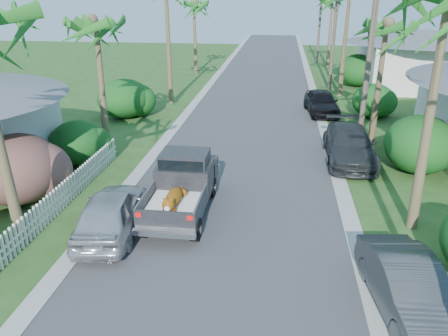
# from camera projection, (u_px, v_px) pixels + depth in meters

# --- Properties ---
(ground) EXTENTS (120.00, 120.00, 0.00)m
(ground) POSITION_uv_depth(u_px,v_px,m) (197.00, 333.00, 10.18)
(ground) COLOR #28471A
(ground) RESTS_ON ground
(road) EXTENTS (8.00, 100.00, 0.02)m
(road) POSITION_uv_depth(u_px,v_px,m) (258.00, 96.00, 33.15)
(road) COLOR #38383A
(road) RESTS_ON ground
(curb_left) EXTENTS (0.60, 100.00, 0.06)m
(curb_left) POSITION_uv_depth(u_px,v_px,m) (202.00, 94.00, 33.65)
(curb_left) COLOR #A5A39E
(curb_left) RESTS_ON ground
(curb_right) EXTENTS (0.60, 100.00, 0.06)m
(curb_right) POSITION_uv_depth(u_px,v_px,m) (315.00, 97.00, 32.63)
(curb_right) COLOR #A5A39E
(curb_right) RESTS_ON ground
(pickup_truck) EXTENTS (1.98, 5.12, 2.06)m
(pickup_truck) POSITION_uv_depth(u_px,v_px,m) (184.00, 182.00, 15.76)
(pickup_truck) COLOR black
(pickup_truck) RESTS_ON ground
(parked_car_rn) EXTENTS (1.98, 4.30, 1.37)m
(parked_car_rn) POSITION_uv_depth(u_px,v_px,m) (408.00, 288.00, 10.64)
(parked_car_rn) COLOR #313537
(parked_car_rn) RESTS_ON ground
(parked_car_rm) EXTENTS (2.22, 5.33, 1.54)m
(parked_car_rm) POSITION_uv_depth(u_px,v_px,m) (349.00, 145.00, 20.32)
(parked_car_rm) COLOR #2A2C2E
(parked_car_rm) RESTS_ON ground
(parked_car_rf) EXTENTS (2.28, 4.61, 1.51)m
(parked_car_rf) POSITION_uv_depth(u_px,v_px,m) (322.00, 102.00, 28.11)
(parked_car_rf) COLOR black
(parked_car_rf) RESTS_ON ground
(parked_car_ln) EXTENTS (2.28, 4.56, 1.49)m
(parked_car_ln) POSITION_uv_depth(u_px,v_px,m) (111.00, 212.00, 14.17)
(parked_car_ln) COLOR #B1B3B8
(parked_car_ln) RESTS_ON ground
(palm_l_b) EXTENTS (4.40, 4.40, 7.40)m
(palm_l_b) POSITION_uv_depth(u_px,v_px,m) (95.00, 21.00, 19.70)
(palm_l_b) COLOR brown
(palm_l_b) RESTS_ON ground
(palm_l_d) EXTENTS (4.40, 4.40, 7.70)m
(palm_l_d) POSITION_uv_depth(u_px,v_px,m) (194.00, 3.00, 39.77)
(palm_l_d) COLOR brown
(palm_l_d) RESTS_ON ground
(palm_r_b) EXTENTS (4.40, 4.40, 7.20)m
(palm_r_b) POSITION_uv_depth(u_px,v_px,m) (387.00, 24.00, 20.94)
(palm_r_b) COLOR brown
(palm_r_b) RESTS_ON ground
(shrub_l_b) EXTENTS (3.00, 3.30, 2.60)m
(shrub_l_b) POSITION_uv_depth(u_px,v_px,m) (19.00, 169.00, 16.13)
(shrub_l_b) COLOR #A5174D
(shrub_l_b) RESTS_ON ground
(shrub_l_c) EXTENTS (2.40, 2.64, 2.00)m
(shrub_l_c) POSITION_uv_depth(u_px,v_px,m) (77.00, 143.00, 19.87)
(shrub_l_c) COLOR #144816
(shrub_l_c) RESTS_ON ground
(shrub_l_d) EXTENTS (3.20, 3.52, 2.40)m
(shrub_l_d) POSITION_uv_depth(u_px,v_px,m) (124.00, 98.00, 27.22)
(shrub_l_d) COLOR #144816
(shrub_l_d) RESTS_ON ground
(shrub_r_b) EXTENTS (3.00, 3.30, 2.50)m
(shrub_r_b) POSITION_uv_depth(u_px,v_px,m) (420.00, 144.00, 18.89)
(shrub_r_b) COLOR #144816
(shrub_r_b) RESTS_ON ground
(shrub_r_c) EXTENTS (2.60, 2.86, 2.10)m
(shrub_r_c) POSITION_uv_depth(u_px,v_px,m) (373.00, 101.00, 27.27)
(shrub_r_c) COLOR #144816
(shrub_r_c) RESTS_ON ground
(shrub_r_d) EXTENTS (3.20, 3.52, 2.60)m
(shrub_r_d) POSITION_uv_depth(u_px,v_px,m) (358.00, 70.00, 36.31)
(shrub_r_d) COLOR #144816
(shrub_r_d) RESTS_ON ground
(picket_fence) EXTENTS (0.10, 11.00, 1.00)m
(picket_fence) POSITION_uv_depth(u_px,v_px,m) (61.00, 197.00, 15.76)
(picket_fence) COLOR white
(picket_fence) RESTS_ON ground
(house_right_far) EXTENTS (9.00, 8.00, 4.60)m
(house_right_far) POSITION_uv_depth(u_px,v_px,m) (422.00, 61.00, 35.41)
(house_right_far) COLOR silver
(house_right_far) RESTS_ON ground
(utility_pole_b) EXTENTS (1.60, 0.26, 9.00)m
(utility_pole_b) POSITION_uv_depth(u_px,v_px,m) (369.00, 58.00, 19.73)
(utility_pole_b) COLOR brown
(utility_pole_b) RESTS_ON ground
(utility_pole_c) EXTENTS (1.60, 0.26, 9.00)m
(utility_pole_c) POSITION_uv_depth(u_px,v_px,m) (334.00, 31.00, 33.52)
(utility_pole_c) COLOR brown
(utility_pole_c) RESTS_ON ground
(utility_pole_d) EXTENTS (1.60, 0.26, 9.00)m
(utility_pole_d) POSITION_uv_depth(u_px,v_px,m) (320.00, 19.00, 47.30)
(utility_pole_d) COLOR brown
(utility_pole_d) RESTS_ON ground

